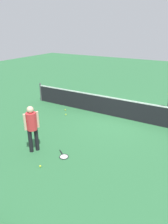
% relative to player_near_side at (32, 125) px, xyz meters
% --- Properties ---
extents(ground_plane, '(40.00, 40.00, 0.00)m').
position_rel_player_near_side_xyz_m(ground_plane, '(1.66, 4.22, -1.01)').
color(ground_plane, '#2D6B3D').
extents(court_net, '(10.09, 0.09, 1.07)m').
position_rel_player_near_side_xyz_m(court_net, '(1.66, 4.22, -0.51)').
color(court_net, '#4C4C51').
rests_on(court_net, ground_plane).
extents(player_near_side, '(0.47, 0.49, 1.70)m').
position_rel_player_near_side_xyz_m(player_near_side, '(0.00, 0.00, 0.00)').
color(player_near_side, black).
rests_on(player_near_side, ground_plane).
extents(tennis_racket_near_player, '(0.58, 0.47, 0.03)m').
position_rel_player_near_side_xyz_m(tennis_racket_near_player, '(1.11, 0.22, -1.00)').
color(tennis_racket_near_player, black).
rests_on(tennis_racket_near_player, ground_plane).
extents(tennis_ball_near_player, '(0.07, 0.07, 0.07)m').
position_rel_player_near_side_xyz_m(tennis_ball_near_player, '(-0.83, 3.16, -0.98)').
color(tennis_ball_near_player, '#C6E033').
rests_on(tennis_ball_near_player, ground_plane).
extents(tennis_ball_by_net, '(0.07, 0.07, 0.07)m').
position_rel_player_near_side_xyz_m(tennis_ball_by_net, '(-1.20, 3.65, -0.98)').
color(tennis_ball_by_net, '#C6E033').
rests_on(tennis_ball_by_net, ground_plane).
extents(tennis_ball_midcourt, '(0.07, 0.07, 0.07)m').
position_rel_player_near_side_xyz_m(tennis_ball_midcourt, '(0.80, -0.61, -0.98)').
color(tennis_ball_midcourt, '#C6E033').
rests_on(tennis_ball_midcourt, ground_plane).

